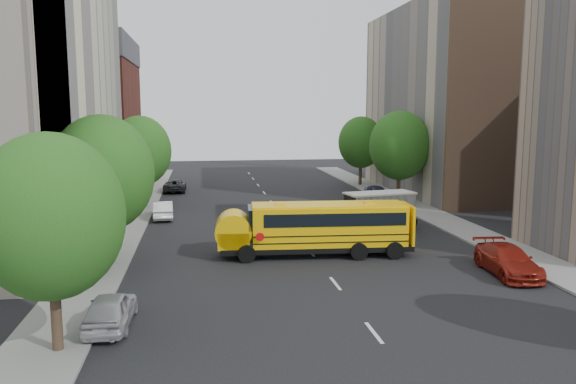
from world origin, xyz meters
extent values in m
plane|color=black|center=(0.00, 0.00, 0.00)|extent=(120.00, 120.00, 0.00)
cube|color=slate|center=(-11.50, 5.00, 0.06)|extent=(3.00, 80.00, 0.12)
cube|color=slate|center=(11.50, 5.00, 0.06)|extent=(3.00, 80.00, 0.12)
cube|color=silver|center=(0.00, 10.00, 0.01)|extent=(0.15, 64.00, 0.01)
cube|color=beige|center=(-18.00, 6.00, 10.00)|extent=(10.00, 26.00, 20.00)
cube|color=maroon|center=(-18.00, 28.00, 6.50)|extent=(10.00, 15.00, 13.00)
cube|color=#BBA991|center=(18.00, 20.00, 9.00)|extent=(10.00, 22.00, 18.00)
cube|color=brown|center=(18.00, 9.00, 9.00)|extent=(10.10, 0.30, 18.00)
cylinder|color=yellow|center=(28.00, 28.00, 17.50)|extent=(1.00, 1.00, 35.00)
cylinder|color=#38281C|center=(-11.00, -14.00, 1.35)|extent=(0.36, 0.36, 2.70)
ellipsoid|color=#274F15|center=(-11.00, -14.00, 4.65)|extent=(4.80, 4.80, 5.52)
cylinder|color=#38281C|center=(-11.00, -4.00, 1.44)|extent=(0.36, 0.36, 2.88)
ellipsoid|color=#274F15|center=(-11.00, -4.00, 4.96)|extent=(5.12, 5.12, 5.89)
cylinder|color=#38281C|center=(-11.00, 14.00, 1.40)|extent=(0.36, 0.36, 2.81)
ellipsoid|color=#274F15|center=(-11.00, 14.00, 4.84)|extent=(4.99, 4.99, 5.74)
cylinder|color=#38281C|center=(11.00, 14.00, 1.48)|extent=(0.36, 0.36, 2.95)
ellipsoid|color=#274F15|center=(11.00, 14.00, 5.08)|extent=(5.25, 5.25, 6.04)
cylinder|color=#38281C|center=(11.00, 26.00, 1.37)|extent=(0.36, 0.36, 2.74)
ellipsoid|color=#274F15|center=(11.00, 26.00, 4.71)|extent=(4.86, 4.86, 5.59)
cube|color=black|center=(0.16, -2.70, 0.52)|extent=(10.75, 3.08, 0.28)
cube|color=#FFC005|center=(0.82, -2.74, 1.75)|extent=(8.66, 2.90, 2.18)
cube|color=#FFC005|center=(-4.20, -2.43, 1.09)|extent=(1.84, 2.28, 0.95)
cube|color=black|center=(-3.20, -2.49, 2.23)|extent=(0.61, 2.21, 1.14)
cube|color=#FFC005|center=(0.82, -2.74, 2.86)|extent=(8.65, 2.71, 0.13)
cube|color=black|center=(1.01, -2.76, 2.23)|extent=(7.91, 2.91, 0.71)
cube|color=black|center=(0.82, -2.74, 1.00)|extent=(8.67, 2.96, 0.06)
cube|color=black|center=(0.82, -2.74, 1.37)|extent=(8.67, 2.96, 0.06)
cube|color=#FFC005|center=(5.12, -3.02, 1.75)|extent=(0.29, 2.37, 2.18)
cube|color=#FFC005|center=(-1.74, -2.58, 2.96)|extent=(0.60, 0.60, 0.09)
cube|color=#FFC005|center=(2.99, -2.88, 2.96)|extent=(0.60, 0.60, 0.09)
cylinder|color=#FFC005|center=(-4.20, -2.43, 1.56)|extent=(2.12, 2.30, 1.99)
cylinder|color=red|center=(-2.95, -3.79, 1.42)|extent=(0.48, 0.07, 0.47)
cylinder|color=black|center=(-3.61, -3.65, 0.47)|extent=(0.96, 0.34, 0.95)
cylinder|color=black|center=(-3.46, -1.29, 0.47)|extent=(0.96, 0.34, 0.95)
cylinder|color=black|center=(2.16, -4.02, 0.47)|extent=(0.96, 0.34, 0.95)
cylinder|color=black|center=(2.31, -1.65, 0.47)|extent=(0.96, 0.34, 0.95)
cylinder|color=black|center=(4.05, -4.14, 0.47)|extent=(0.96, 0.34, 0.95)
cylinder|color=black|center=(4.20, -1.77, 0.47)|extent=(0.96, 0.34, 0.95)
cube|color=black|center=(5.46, 3.70, 0.49)|extent=(6.18, 3.02, 0.30)
cube|color=silver|center=(5.94, 3.79, 1.53)|extent=(4.81, 2.67, 1.78)
cube|color=silver|center=(3.32, 3.30, 1.23)|extent=(1.70, 2.10, 1.18)
cube|color=silver|center=(5.94, 3.79, 2.47)|extent=(5.02, 2.81, 0.12)
cylinder|color=black|center=(3.50, 2.33, 0.41)|extent=(0.86, 0.39, 0.83)
cylinder|color=black|center=(3.14, 4.27, 0.41)|extent=(0.86, 0.39, 0.83)
cylinder|color=black|center=(5.83, 2.77, 0.41)|extent=(0.86, 0.39, 0.83)
cylinder|color=black|center=(5.47, 4.71, 0.41)|extent=(0.86, 0.39, 0.83)
cylinder|color=black|center=(7.97, 3.16, 0.41)|extent=(0.86, 0.39, 0.83)
cylinder|color=black|center=(7.61, 5.10, 0.41)|extent=(0.86, 0.39, 0.83)
imported|color=#B4B3BA|center=(-9.60, -11.93, 0.68)|extent=(1.73, 4.02, 1.35)
imported|color=white|center=(-9.06, 9.71, 0.67)|extent=(1.70, 4.17, 1.34)
imported|color=black|center=(-8.80, 24.18, 0.64)|extent=(2.18, 4.65, 1.29)
imported|color=maroon|center=(8.80, -7.83, 0.71)|extent=(2.43, 5.07, 1.43)
imported|color=#333359|center=(9.60, 15.63, 0.69)|extent=(1.68, 4.06, 1.38)
camera|label=1|loc=(-6.11, -32.86, 8.04)|focal=35.00mm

